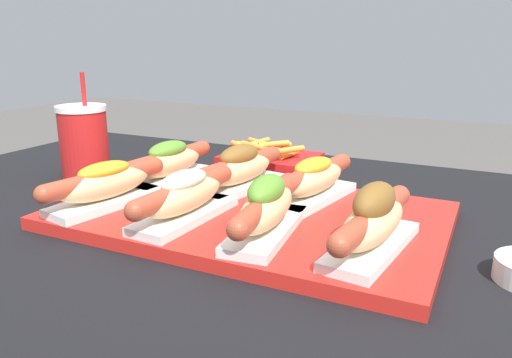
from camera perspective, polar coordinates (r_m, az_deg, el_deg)
serving_tray at (r=0.71m, az=-0.71°, el=-4.18°), size 0.53×0.33×0.02m
hot_dog_0 at (r=0.75m, az=-16.82°, el=-0.56°), size 0.09×0.21×0.06m
hot_dog_1 at (r=0.67m, az=-8.17°, el=-1.92°), size 0.07×0.22×0.07m
hot_dog_2 at (r=0.61m, az=1.20°, el=-3.28°), size 0.08×0.21×0.07m
hot_dog_3 at (r=0.58m, az=13.24°, el=-4.74°), size 0.08×0.21×0.08m
hot_dog_4 at (r=0.85m, az=-9.94°, el=1.87°), size 0.08×0.21×0.07m
hot_dog_5 at (r=0.79m, az=-1.91°, el=1.16°), size 0.09×0.21×0.07m
hot_dog_6 at (r=0.74m, az=6.55°, el=-0.06°), size 0.09×0.21×0.07m
drink_cup at (r=0.98m, az=-19.07°, el=4.12°), size 0.09×0.09×0.19m
fries_basket at (r=0.97m, az=1.57°, el=2.04°), size 0.18×0.14×0.06m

